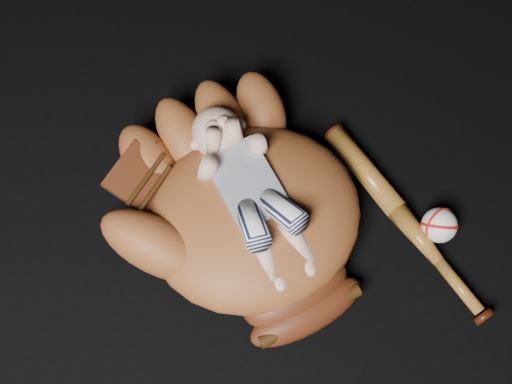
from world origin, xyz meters
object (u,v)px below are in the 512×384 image
baseball_glove (254,211)px  baseball_bat (406,221)px  newborn_baby (254,196)px  baseball (439,225)px

baseball_glove → baseball_bat: baseball_glove is taller
newborn_baby → baseball: 0.35m
newborn_baby → baseball_bat: 0.30m
baseball_glove → baseball_bat: bearing=-26.6°
baseball_bat → baseball_glove: bearing=156.1°
newborn_baby → baseball_bat: newborn_baby is taller
newborn_baby → baseball_glove: bearing=-115.3°
baseball_glove → newborn_baby: (0.00, 0.01, 0.05)m
baseball_glove → newborn_baby: size_ratio=1.58×
baseball_bat → baseball: baseball is taller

